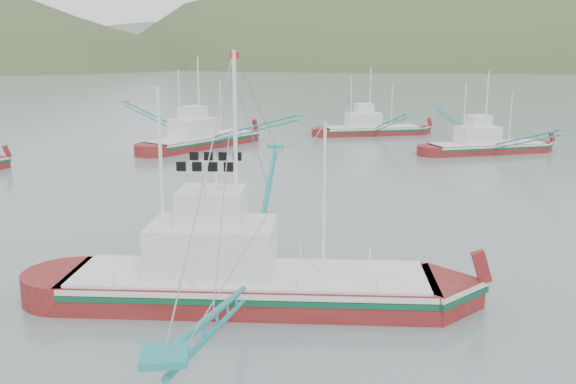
{
  "coord_description": "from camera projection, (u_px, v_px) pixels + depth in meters",
  "views": [
    {
      "loc": [
        -5.13,
        -28.85,
        11.07
      ],
      "look_at": [
        0.0,
        6.0,
        3.2
      ],
      "focal_mm": 40.0,
      "sensor_mm": 36.0,
      "label": 1
    }
  ],
  "objects": [
    {
      "name": "ground",
      "position": [
        306.0,
        283.0,
        30.99
      ],
      "size": [
        1200.0,
        1200.0,
        0.0
      ],
      "primitive_type": "plane",
      "color": "slate",
      "rests_on": "ground"
    },
    {
      "name": "main_boat",
      "position": [
        245.0,
        257.0,
        28.18
      ],
      "size": [
        16.76,
        29.04,
        11.9
      ],
      "rotation": [
        0.0,
        0.0,
        -0.21
      ],
      "color": "maroon",
      "rests_on": "ground"
    },
    {
      "name": "bg_boat_right",
      "position": [
        486.0,
        140.0,
        69.52
      ],
      "size": [
        13.24,
        23.38,
        9.49
      ],
      "rotation": [
        0.0,
        0.0,
        0.11
      ],
      "color": "maroon",
      "rests_on": "ground"
    },
    {
      "name": "bg_boat_far",
      "position": [
        202.0,
        127.0,
        73.58
      ],
      "size": [
        22.51,
        22.79,
        11.02
      ],
      "rotation": [
        0.0,
        0.0,
        0.77
      ],
      "color": "maroon",
      "rests_on": "ground"
    },
    {
      "name": "bg_boat_extra",
      "position": [
        371.0,
        125.0,
        84.33
      ],
      "size": [
        13.11,
        23.46,
        9.49
      ],
      "rotation": [
        0.0,
        0.0,
        0.05
      ],
      "color": "maroon",
      "rests_on": "ground"
    },
    {
      "name": "headland_right",
      "position": [
        522.0,
        64.0,
        480.27
      ],
      "size": [
        684.0,
        432.0,
        306.0
      ],
      "primitive_type": "ellipsoid",
      "color": "#3A4B26",
      "rests_on": "ground"
    },
    {
      "name": "ridge_distant",
      "position": [
        231.0,
        62.0,
        575.96
      ],
      "size": [
        960.0,
        400.0,
        240.0
      ],
      "primitive_type": "ellipsoid",
      "color": "slate",
      "rests_on": "ground"
    }
  ]
}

